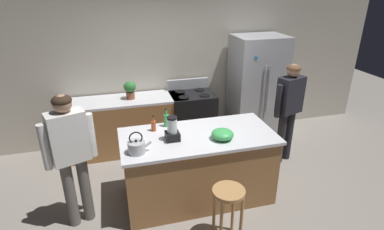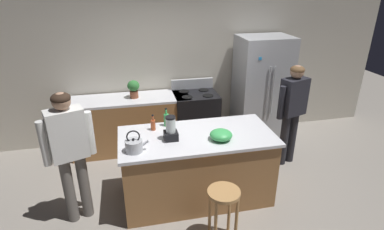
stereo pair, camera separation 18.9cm
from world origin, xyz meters
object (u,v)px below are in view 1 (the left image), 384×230
Objects in this scene: bar_stool at (228,202)px; bottle_soda at (166,120)px; stove_range at (192,118)px; blender_appliance at (172,130)px; tea_kettle at (137,147)px; potted_plant at (130,89)px; refrigerator at (256,88)px; kitchen_island at (198,166)px; person_by_sink_right at (289,104)px; bottle_cooking_sauce at (153,125)px; mixing_bowl at (222,134)px; person_by_island_left at (70,150)px.

bottle_soda is at bearing 110.15° from bar_stool.
stove_range is at bearing 60.04° from bottle_soda.
tea_kettle is at bearing -156.43° from blender_appliance.
refrigerator is at bearing -1.28° from potted_plant.
refrigerator is at bearing 44.23° from kitchen_island.
refrigerator is 6.32× the size of potted_plant.
person_by_sink_right is 5.29× the size of blender_appliance.
person_by_sink_right is at bearing -84.48° from refrigerator.
potted_plant is 1.09× the size of tea_kettle.
potted_plant reaches higher than bottle_soda.
bottle_soda is (0.00, 0.40, -0.04)m from blender_appliance.
tea_kettle is (-1.13, -1.77, 0.54)m from stove_range.
tea_kettle is at bearing -117.89° from bottle_cooking_sauce.
stove_range is 4.05× the size of mixing_bowl.
potted_plant reaches higher than stove_range.
person_by_island_left is 5.58× the size of potted_plant.
person_by_sink_right is 7.55× the size of bottle_cooking_sauce.
tea_kettle is at bearing -127.29° from bottle_soda.
stove_range is 3.77× the size of potted_plant.
stove_range is 1.63× the size of bar_stool.
kitchen_island is 2.85× the size of bar_stool.
bottle_soda reaches higher than bottle_cooking_sauce.
stove_range is 1.81m from blender_appliance.
stove_range is at bearing 55.63° from bottle_cooking_sauce.
person_by_sink_right is 2.56m from potted_plant.
mixing_bowl is (0.60, -0.14, -0.07)m from blender_appliance.
mixing_bowl is at bearing -29.44° from bottle_cooking_sauce.
potted_plant is at bearing 87.45° from tea_kettle.
bottle_soda is at bearing 133.65° from kitchen_island.
refrigerator is at bearing -1.16° from stove_range.
bottle_cooking_sauce is at bearing 19.82° from person_by_island_left.
tea_kettle is at bearing 146.06° from bar_stool.
potted_plant is 1.25m from bottle_soda.
mixing_bowl is (-0.07, -1.70, 0.53)m from stove_range.
bar_stool is at bearing -121.51° from refrigerator.
mixing_bowl is at bearing 76.48° from bar_stool.
refrigerator is at bearing 36.67° from tea_kettle.
bottle_cooking_sauce is at bearing -124.37° from stove_range.
refrigerator is (1.54, 1.50, 0.47)m from kitchen_island.
bottle_cooking_sauce is (0.19, -1.28, -0.09)m from potted_plant.
potted_plant is 0.97× the size of blender_appliance.
blender_appliance is 0.40m from bottle_soda.
refrigerator is 2.92m from tea_kettle.
bar_stool is at bearing -69.85° from bottle_soda.
tea_kettle reaches higher than bottle_cooking_sauce.
kitchen_island is 7.19× the size of tea_kettle.
person_by_sink_right is 5.44× the size of potted_plant.
person_by_sink_right reaches higher than potted_plant.
stove_range is 2.17m from tea_kettle.
refrigerator is 1.30m from stove_range.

